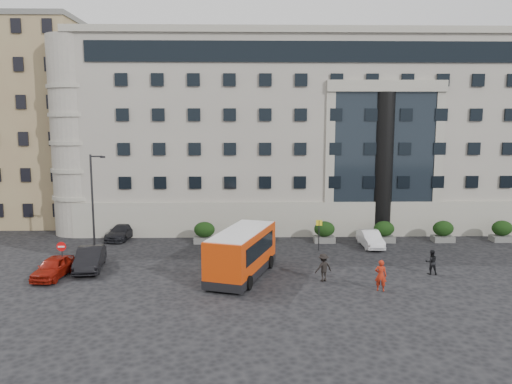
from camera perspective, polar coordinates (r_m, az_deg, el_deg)
The scene contains 24 objects.
ground at distance 35.95m, azimuth -0.46°, elevation -8.81°, with size 120.00×120.00×0.00m, color black.
civic_building at distance 56.76m, azimuth 5.32°, elevation 6.64°, with size 44.00×24.00×18.00m, color gray.
entrance_column at distance 46.56m, azimuth 14.30°, elevation 3.00°, with size 1.80×1.80×13.00m, color black.
apartment_near at distance 59.25m, azimuth -24.85°, elevation 6.95°, with size 14.00×14.00×20.00m, color #917754.
apartment_far at distance 77.09m, azimuth -21.61°, elevation 8.00°, with size 13.00×13.00×22.00m, color brown.
hedge_a at distance 43.39m, azimuth -5.91°, elevation -4.60°, with size 1.80×1.26×1.84m.
hedge_b at distance 43.28m, azimuth 0.99°, elevation -4.59°, with size 1.80×1.26×1.84m.
hedge_c at distance 43.79m, azimuth 7.82°, elevation -4.52°, with size 1.80×1.26×1.84m.
hedge_d at distance 44.90m, azimuth 14.41°, elevation -4.39°, with size 1.80×1.26×1.84m.
hedge_e at distance 46.57m, azimuth 20.60°, elevation -4.21°, with size 1.80×1.26×1.84m.
hedge_f at distance 48.74m, azimuth 26.29°, elevation -4.00°, with size 1.80×1.26×1.84m.
street_lamp at distance 39.58m, azimuth -18.09°, elevation -1.14°, with size 1.16×0.18×8.00m.
bus_stop_sign at distance 40.78m, azimuth 7.21°, elevation -4.30°, with size 0.50×0.08×2.52m.
no_entry_sign at distance 36.70m, azimuth -21.32°, elevation -6.35°, with size 0.64×0.16×2.32m.
minibus at distance 33.89m, azimuth -1.63°, elevation -6.79°, with size 4.96×8.06×3.18m.
red_truck at distance 51.09m, azimuth -16.30°, elevation -2.14°, with size 2.84×5.94×3.19m.
parked_car_a at distance 36.59m, azimuth -22.15°, elevation -7.98°, with size 1.65×4.11×1.40m, color maroon.
parked_car_b at distance 37.57m, azimuth -18.44°, elevation -7.23°, with size 1.68×4.81×1.59m, color black.
parked_car_c at distance 46.25m, azimuth -15.07°, elevation -4.40°, with size 1.82×4.49×1.30m, color black.
parked_car_d at distance 51.84m, azimuth -19.86°, elevation -3.25°, with size 2.20×4.78×1.33m, color black.
white_taxi at distance 42.98m, azimuth 12.93°, elevation -5.23°, with size 1.45×4.16×1.37m, color silver.
pedestrian_a at distance 32.25m, azimuth 14.07°, elevation -9.23°, with size 0.72×0.47×1.98m, color #AA2411.
pedestrian_b at distance 36.64m, azimuth 19.40°, elevation -7.56°, with size 0.84×0.65×1.72m, color black.
pedestrian_c at distance 33.43m, azimuth 7.71°, elevation -8.54°, with size 1.20×0.69×1.85m, color black.
Camera 1 is at (-0.47, -34.37, 10.52)m, focal length 35.00 mm.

